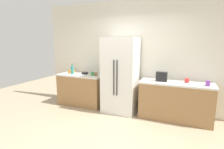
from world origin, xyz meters
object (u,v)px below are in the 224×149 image
bottle_a (72,70)px  cup_b (92,74)px  refrigerator (121,75)px  cup_c (96,74)px  toaster (162,77)px  bowl_a (85,73)px  cup_a (208,83)px  cup_d (187,80)px  bowl_b (72,71)px

bottle_a → cup_b: bottle_a is taller
refrigerator → cup_c: bearing=-179.3°
toaster → bowl_a: toaster is taller
bottle_a → cup_a: 3.39m
cup_a → cup_c: cup_a is taller
toaster → refrigerator: bearing=-179.3°
refrigerator → bottle_a: 1.44m
refrigerator → toaster: size_ratio=7.56×
toaster → cup_b: bearing=-179.8°
cup_c → cup_d: cup_d is taller
cup_a → toaster: bearing=174.7°
cup_a → bowl_a: 3.09m
toaster → cup_c: 1.71m
toaster → cup_b: (-1.83, -0.01, -0.06)m
toaster → cup_d: (0.55, 0.06, -0.06)m
refrigerator → bowl_b: refrigerator is taller
cup_a → bowl_a: size_ratio=0.60×
cup_c → bowl_a: bearing=163.8°
bottle_a → bowl_b: (-0.17, 0.20, -0.08)m
bottle_a → cup_a: bottle_a is taller
cup_d → bowl_a: size_ratio=0.54×
cup_a → bowl_b: 3.57m
bottle_a → cup_b: (0.62, 0.06, -0.07)m
toaster → cup_b: size_ratio=2.63×
refrigerator → cup_a: 1.96m
cup_b → cup_c: (0.12, -0.01, -0.00)m
cup_d → bowl_a: (-2.68, 0.04, -0.02)m
bottle_a → bowl_a: bottle_a is taller
toaster → cup_c: (-1.71, -0.02, -0.06)m
cup_a → cup_d: 0.43m
refrigerator → cup_b: 0.82m
cup_b → bowl_a: 0.33m
toaster → bowl_b: size_ratio=1.29×
refrigerator → cup_d: 1.56m
cup_d → bowl_b: (-3.16, 0.07, -0.02)m
cup_a → cup_c: 2.66m
toaster → bottle_a: 2.45m
refrigerator → bottle_a: size_ratio=6.31×
cup_c → bottle_a: bearing=-176.8°
cup_a → cup_b: cup_a is taller
cup_a → cup_d: size_ratio=1.11×
refrigerator → cup_c: size_ratio=20.40×
cup_d → bowl_b: size_ratio=0.51×
cup_b → bowl_a: size_ratio=0.52×
cup_b → bowl_b: (-0.79, 0.14, -0.01)m
bottle_a → cup_d: (2.99, 0.12, -0.07)m
toaster → bowl_a: (-2.14, 0.10, -0.08)m
toaster → cup_d: size_ratio=2.53×
bowl_b → refrigerator: bearing=-5.3°
refrigerator → cup_c: (-0.70, -0.01, -0.02)m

